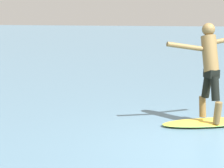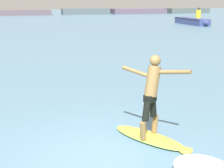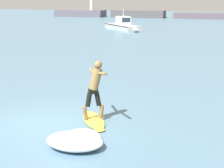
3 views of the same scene
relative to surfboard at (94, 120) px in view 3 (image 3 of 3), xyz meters
name	(u,v)px [view 3 (image 3 of 3)]	position (x,y,z in m)	size (l,w,h in m)	color
ground_plane	(48,124)	(-1.26, -0.66, -0.04)	(200.00, 200.00, 0.00)	slate
surfboard	(94,120)	(0.00, 0.00, 0.00)	(1.51, 1.98, 0.22)	yellow
surfer	(95,85)	(0.04, 0.07, 1.13)	(1.10, 1.42, 1.84)	brown
small_boat_offshore	(123,26)	(-8.61, 32.78, 0.45)	(6.09, 6.80, 2.52)	#A9AEAB
wave_foam_at_tail	(82,139)	(0.35, -1.84, 0.10)	(1.44, 1.68, 0.29)	white
wave_foam_at_nose	(75,141)	(0.28, -2.12, 0.14)	(1.59, 1.25, 0.36)	white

